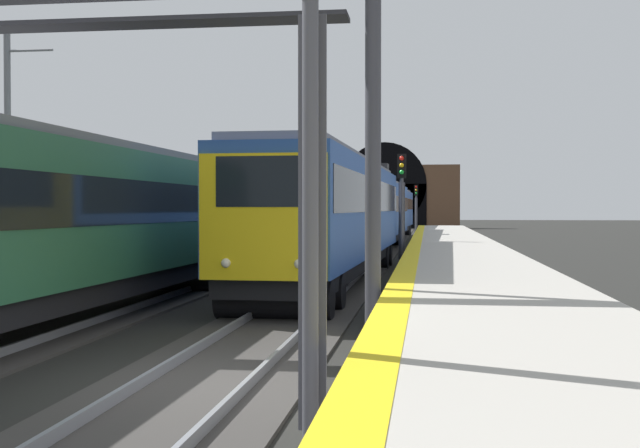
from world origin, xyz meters
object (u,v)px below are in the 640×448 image
object	(u,v)px
railway_signal_mid	(402,197)
catenary_mast_near	(8,155)
train_main_approaching	(373,210)
overhead_signal_gantry	(135,65)
railway_signal_near	(311,139)
railway_signal_far	(416,204)
train_adjacent_platform	(262,213)

from	to	relation	value
railway_signal_mid	catenary_mast_near	xyz separation A→B (m)	(-10.16, 12.65, 1.27)
train_main_approaching	overhead_signal_gantry	bearing A→B (deg)	-2.39
railway_signal_near	overhead_signal_gantry	xyz separation A→B (m)	(6.24, 4.13, 1.92)
railway_signal_mid	railway_signal_far	size ratio (longest dim) A/B	1.02
train_adjacent_platform	railway_signal_far	bearing A→B (deg)	-7.34
railway_signal_mid	catenary_mast_near	world-z (taller)	catenary_mast_near
train_main_approaching	railway_signal_near	size ratio (longest dim) A/B	11.01
railway_signal_mid	catenary_mast_near	bearing A→B (deg)	-51.22
overhead_signal_gantry	train_adjacent_platform	bearing A→B (deg)	5.83
train_adjacent_platform	railway_signal_mid	world-z (taller)	railway_signal_mid
train_main_approaching	train_adjacent_platform	size ratio (longest dim) A/B	1.02
train_adjacent_platform	railway_signal_mid	xyz separation A→B (m)	(-0.58, -6.35, 0.70)
train_main_approaching	train_adjacent_platform	world-z (taller)	train_main_approaching
railway_signal_far	train_main_approaching	bearing A→B (deg)	-3.28
train_main_approaching	railway_signal_far	xyz separation A→B (m)	(33.43, -1.91, 0.56)
train_adjacent_platform	railway_signal_near	world-z (taller)	railway_signal_near
railway_signal_mid	railway_signal_far	distance (m)	43.28
overhead_signal_gantry	railway_signal_mid	bearing A→B (deg)	-11.06
overhead_signal_gantry	catenary_mast_near	size ratio (longest dim) A/B	1.08
train_main_approaching	railway_signal_mid	size ratio (longest dim) A/B	12.18
railway_signal_far	overhead_signal_gantry	distance (m)	64.60
train_adjacent_platform	railway_signal_mid	distance (m)	6.42
train_main_approaching	catenary_mast_near	bearing A→B (deg)	-26.50
train_adjacent_platform	railway_signal_far	world-z (taller)	train_adjacent_platform
train_adjacent_platform	railway_signal_near	distance (m)	28.70
railway_signal_far	catenary_mast_near	distance (m)	54.93
railway_signal_near	railway_signal_far	size ratio (longest dim) A/B	1.13
railway_signal_mid	catenary_mast_near	size ratio (longest dim) A/B	0.58
train_main_approaching	railway_signal_mid	bearing A→B (deg)	12.70
catenary_mast_near	railway_signal_mid	bearing A→B (deg)	-51.22
train_adjacent_platform	railway_signal_far	distance (m)	43.18
railway_signal_mid	railway_signal_far	world-z (taller)	railway_signal_mid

